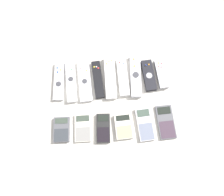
# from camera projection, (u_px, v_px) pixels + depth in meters

# --- Properties ---
(ground_plane) EXTENTS (3.00, 3.00, 0.00)m
(ground_plane) POSITION_uv_depth(u_px,v_px,m) (112.00, 105.00, 1.05)
(ground_plane) COLOR beige
(remote_0) EXTENTS (0.06, 0.20, 0.02)m
(remote_0) POSITION_uv_depth(u_px,v_px,m) (59.00, 81.00, 1.08)
(remote_0) COLOR silver
(remote_0) RESTS_ON ground_plane
(remote_1) EXTENTS (0.05, 0.21, 0.02)m
(remote_1) POSITION_uv_depth(u_px,v_px,m) (71.00, 82.00, 1.07)
(remote_1) COLOR white
(remote_1) RESTS_ON ground_plane
(remote_2) EXTENTS (0.07, 0.22, 0.02)m
(remote_2) POSITION_uv_depth(u_px,v_px,m) (85.00, 81.00, 1.08)
(remote_2) COLOR silver
(remote_2) RESTS_ON ground_plane
(remote_3) EXTENTS (0.06, 0.20, 0.02)m
(remote_3) POSITION_uv_depth(u_px,v_px,m) (98.00, 79.00, 1.08)
(remote_3) COLOR black
(remote_3) RESTS_ON ground_plane
(remote_4) EXTENTS (0.06, 0.22, 0.02)m
(remote_4) POSITION_uv_depth(u_px,v_px,m) (110.00, 78.00, 1.08)
(remote_4) COLOR white
(remote_4) RESTS_ON ground_plane
(remote_5) EXTENTS (0.05, 0.20, 0.03)m
(remote_5) POSITION_uv_depth(u_px,v_px,m) (123.00, 77.00, 1.08)
(remote_5) COLOR white
(remote_5) RESTS_ON ground_plane
(remote_6) EXTENTS (0.07, 0.22, 0.03)m
(remote_6) POSITION_uv_depth(u_px,v_px,m) (136.00, 76.00, 1.08)
(remote_6) COLOR #B7B7BC
(remote_6) RESTS_ON ground_plane
(remote_7) EXTENTS (0.06, 0.16, 0.02)m
(remote_7) POSITION_uv_depth(u_px,v_px,m) (149.00, 75.00, 1.08)
(remote_7) COLOR black
(remote_7) RESTS_ON ground_plane
(remote_8) EXTENTS (0.06, 0.15, 0.03)m
(remote_8) POSITION_uv_depth(u_px,v_px,m) (161.00, 74.00, 1.08)
(remote_8) COLOR #B7B7BC
(remote_8) RESTS_ON ground_plane
(calculator_0) EXTENTS (0.08, 0.12, 0.02)m
(calculator_0) POSITION_uv_depth(u_px,v_px,m) (62.00, 130.00, 1.01)
(calculator_0) COLOR #4C4C51
(calculator_0) RESTS_ON ground_plane
(calculator_1) EXTENTS (0.08, 0.13, 0.01)m
(calculator_1) POSITION_uv_depth(u_px,v_px,m) (83.00, 128.00, 1.01)
(calculator_1) COLOR beige
(calculator_1) RESTS_ON ground_plane
(calculator_2) EXTENTS (0.07, 0.14, 0.02)m
(calculator_2) POSITION_uv_depth(u_px,v_px,m) (103.00, 128.00, 1.01)
(calculator_2) COLOR black
(calculator_2) RESTS_ON ground_plane
(calculator_3) EXTENTS (0.08, 0.12, 0.02)m
(calculator_3) POSITION_uv_depth(u_px,v_px,m) (124.00, 126.00, 1.01)
(calculator_3) COLOR beige
(calculator_3) RESTS_ON ground_plane
(calculator_4) EXTENTS (0.08, 0.16, 0.02)m
(calculator_4) POSITION_uv_depth(u_px,v_px,m) (145.00, 124.00, 1.02)
(calculator_4) COLOR #B2B2B7
(calculator_4) RESTS_ON ground_plane
(calculator_5) EXTENTS (0.08, 0.16, 0.01)m
(calculator_5) POSITION_uv_depth(u_px,v_px,m) (166.00, 122.00, 1.02)
(calculator_5) COLOR #4C4C51
(calculator_5) RESTS_ON ground_plane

